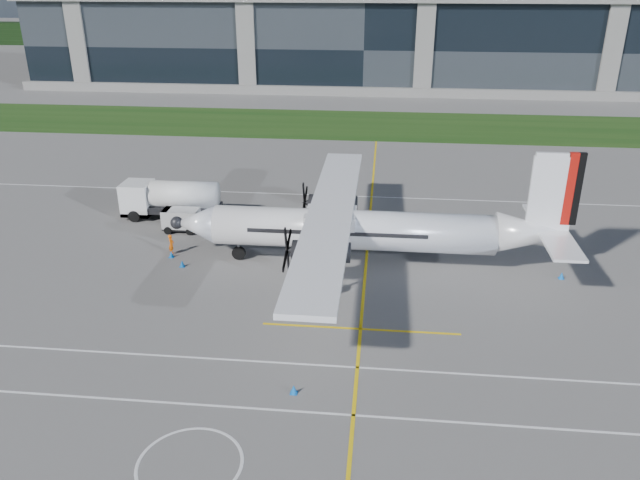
# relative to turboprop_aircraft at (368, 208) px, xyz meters

# --- Properties ---
(ground) EXTENTS (400.00, 400.00, 0.00)m
(ground) POSITION_rel_turboprop_aircraft_xyz_m (-3.02, 37.02, -4.46)
(ground) COLOR slate
(ground) RESTS_ON ground
(grass_strip) EXTENTS (400.00, 18.00, 0.04)m
(grass_strip) POSITION_rel_turboprop_aircraft_xyz_m (-3.02, 45.02, -4.44)
(grass_strip) COLOR #173B10
(grass_strip) RESTS_ON ground
(terminal_building) EXTENTS (120.00, 20.00, 15.00)m
(terminal_building) POSITION_rel_turboprop_aircraft_xyz_m (-3.02, 77.02, 3.04)
(terminal_building) COLOR black
(terminal_building) RESTS_ON ground
(tree_line) EXTENTS (400.00, 6.00, 6.00)m
(tree_line) POSITION_rel_turboprop_aircraft_xyz_m (-3.02, 137.02, -1.46)
(tree_line) COLOR black
(tree_line) RESTS_ON ground
(yellow_taxiway_centerline) EXTENTS (0.20, 70.00, 0.01)m
(yellow_taxiway_centerline) POSITION_rel_turboprop_aircraft_xyz_m (-0.02, 7.02, -4.45)
(yellow_taxiway_centerline) COLOR yellow
(yellow_taxiway_centerline) RESTS_ON ground
(white_lane_line) EXTENTS (90.00, 0.15, 0.01)m
(white_lane_line) POSITION_rel_turboprop_aircraft_xyz_m (-3.02, -16.98, -4.45)
(white_lane_line) COLOR white
(white_lane_line) RESTS_ON ground
(turboprop_aircraft) EXTENTS (28.64, 29.70, 8.91)m
(turboprop_aircraft) POSITION_rel_turboprop_aircraft_xyz_m (0.00, 0.00, 0.00)
(turboprop_aircraft) COLOR white
(turboprop_aircraft) RESTS_ON ground
(fuel_tanker_truck) EXTENTS (8.88, 2.88, 3.33)m
(fuel_tanker_truck) POSITION_rel_turboprop_aircraft_xyz_m (-17.87, 7.81, -2.79)
(fuel_tanker_truck) COLOR silver
(fuel_tanker_truck) RESTS_ON ground
(baggage_tug) EXTENTS (3.11, 1.87, 1.87)m
(baggage_tug) POSITION_rel_turboprop_aircraft_xyz_m (-15.50, 5.00, -3.52)
(baggage_tug) COLOR silver
(baggage_tug) RESTS_ON ground
(ground_crew_person) EXTENTS (0.59, 0.78, 1.82)m
(ground_crew_person) POSITION_rel_turboprop_aircraft_xyz_m (-14.85, 0.40, -3.55)
(ground_crew_person) COLOR #F25907
(ground_crew_person) RESTS_ON ground
(safety_cone_fwd) EXTENTS (0.36, 0.36, 0.50)m
(safety_cone_fwd) POSITION_rel_turboprop_aircraft_xyz_m (-14.71, -0.19, -4.21)
(safety_cone_fwd) COLOR blue
(safety_cone_fwd) RESTS_ON ground
(safety_cone_tail) EXTENTS (0.36, 0.36, 0.50)m
(safety_cone_tail) POSITION_rel_turboprop_aircraft_xyz_m (13.74, -0.80, -4.21)
(safety_cone_tail) COLOR blue
(safety_cone_tail) RESTS_ON ground
(safety_cone_portwing) EXTENTS (0.36, 0.36, 0.50)m
(safety_cone_portwing) POSITION_rel_turboprop_aircraft_xyz_m (-3.16, -15.57, -4.21)
(safety_cone_portwing) COLOR blue
(safety_cone_portwing) RESTS_ON ground
(safety_cone_nose_port) EXTENTS (0.36, 0.36, 0.50)m
(safety_cone_nose_port) POSITION_rel_turboprop_aircraft_xyz_m (-13.39, -1.69, -4.21)
(safety_cone_nose_port) COLOR blue
(safety_cone_nose_port) RESTS_ON ground
(safety_cone_stbdwing) EXTENTS (0.36, 0.36, 0.50)m
(safety_cone_stbdwing) POSITION_rel_turboprop_aircraft_xyz_m (-3.40, 15.13, -4.21)
(safety_cone_stbdwing) COLOR blue
(safety_cone_stbdwing) RESTS_ON ground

